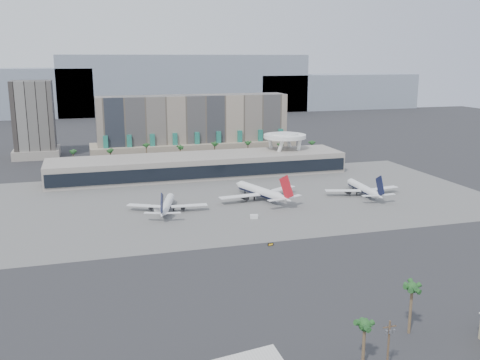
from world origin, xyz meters
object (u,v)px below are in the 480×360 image
object	(u,v)px
airliner_right	(363,189)
service_vehicle_b	(254,217)
utility_pole	(389,342)
service_vehicle_a	(159,209)
taxiway_sign	(271,244)
airliner_centre	(261,192)
airliner_left	(167,205)

from	to	relation	value
airliner_right	service_vehicle_b	size ratio (longest dim) A/B	12.12
utility_pole	service_vehicle_b	world-z (taller)	utility_pole
service_vehicle_a	airliner_right	bearing A→B (deg)	-0.36
service_vehicle_a	service_vehicle_b	distance (m)	43.35
utility_pole	taxiway_sign	world-z (taller)	utility_pole
airliner_centre	service_vehicle_a	bearing A→B (deg)	169.39
utility_pole	service_vehicle_b	bearing A→B (deg)	86.70
utility_pole	service_vehicle_a	size ratio (longest dim) A/B	2.46
airliner_right	taxiway_sign	distance (m)	88.56
airliner_left	airliner_right	distance (m)	98.38
airliner_left	airliner_centre	world-z (taller)	airliner_centre
utility_pole	taxiway_sign	size ratio (longest dim) A/B	5.36
service_vehicle_b	airliner_right	bearing A→B (deg)	31.11
utility_pole	airliner_left	world-z (taller)	airliner_left
utility_pole	airliner_right	distance (m)	155.67
airliner_centre	service_vehicle_b	xyz separation A→B (m)	(-12.74, -28.66, -3.11)
airliner_left	airliner_right	world-z (taller)	airliner_right
airliner_centre	taxiway_sign	distance (m)	64.82
service_vehicle_b	service_vehicle_a	bearing A→B (deg)	161.57
utility_pole	airliner_left	xyz separation A→B (m)	(-27.45, 137.10, -3.90)
service_vehicle_b	taxiway_sign	xyz separation A→B (m)	(-4.50, -33.73, -0.35)
service_vehicle_a	taxiway_sign	distance (m)	64.72
airliner_left	airliner_centre	bearing A→B (deg)	25.43
service_vehicle_a	service_vehicle_b	world-z (taller)	service_vehicle_a
airliner_centre	service_vehicle_a	xyz separation A→B (m)	(-50.06, -6.61, -2.77)
utility_pole	taxiway_sign	bearing A→B (deg)	88.47
airliner_right	service_vehicle_a	distance (m)	101.56
airliner_left	service_vehicle_b	bearing A→B (deg)	-15.42
airliner_centre	airliner_right	world-z (taller)	airliner_centre
airliner_right	service_vehicle_b	bearing A→B (deg)	-157.63
airliner_left	taxiway_sign	distance (m)	61.99
airliner_centre	airliner_right	xyz separation A→B (m)	(51.47, -6.59, -0.47)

